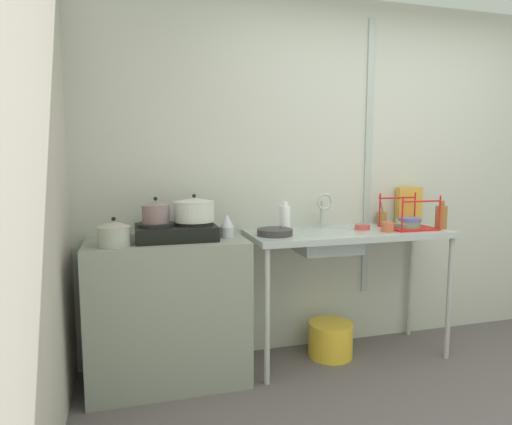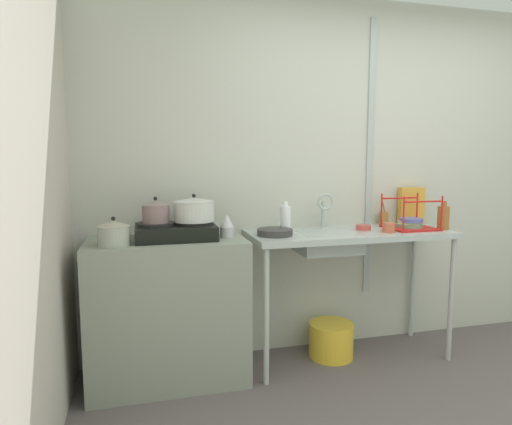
{
  "view_description": "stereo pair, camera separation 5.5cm",
  "coord_description": "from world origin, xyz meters",
  "px_view_note": "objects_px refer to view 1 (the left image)",
  "views": [
    {
      "loc": [
        -1.85,
        -1.38,
        1.41
      ],
      "look_at": [
        -1.07,
        1.37,
        1.06
      ],
      "focal_mm": 31.22,
      "sensor_mm": 36.0,
      "label": 1
    },
    {
      "loc": [
        -1.8,
        -1.4,
        1.41
      ],
      "look_at": [
        -1.07,
        1.37,
        1.06
      ],
      "focal_mm": 31.22,
      "sensor_mm": 36.0,
      "label": 2
    }
  ],
  "objects_px": {
    "pot_beside_stove": "(114,234)",
    "cereal_box": "(409,205)",
    "cup_by_rack": "(388,227)",
    "bottle_by_sink": "(285,219)",
    "sink_basin": "(327,242)",
    "small_bowl_on_drainboard": "(362,227)",
    "dish_rack": "(408,223)",
    "percolator": "(227,226)",
    "bottle_by_rack": "(441,217)",
    "frying_pan": "(275,232)",
    "faucet": "(324,205)",
    "utensil_jar": "(382,218)",
    "pot_on_right_burner": "(194,210)",
    "pot_on_left_burner": "(156,212)",
    "stove": "(176,231)",
    "bucket_on_floor": "(330,339)"
  },
  "relations": [
    {
      "from": "pot_on_right_burner",
      "to": "cereal_box",
      "type": "distance_m",
      "value": 1.71
    },
    {
      "from": "pot_beside_stove",
      "to": "cereal_box",
      "type": "relative_size",
      "value": 0.67
    },
    {
      "from": "percolator",
      "to": "bottle_by_rack",
      "type": "bearing_deg",
      "value": -2.79
    },
    {
      "from": "pot_on_left_burner",
      "to": "sink_basin",
      "type": "height_order",
      "value": "pot_on_left_burner"
    },
    {
      "from": "percolator",
      "to": "bottle_by_rack",
      "type": "xyz_separation_m",
      "value": [
        1.54,
        -0.08,
        0.01
      ]
    },
    {
      "from": "bucket_on_floor",
      "to": "utensil_jar",
      "type": "bearing_deg",
      "value": 19.85
    },
    {
      "from": "cereal_box",
      "to": "utensil_jar",
      "type": "bearing_deg",
      "value": -175.61
    },
    {
      "from": "sink_basin",
      "to": "dish_rack",
      "type": "xyz_separation_m",
      "value": [
        0.63,
        -0.01,
        0.11
      ]
    },
    {
      "from": "sink_basin",
      "to": "cereal_box",
      "type": "height_order",
      "value": "cereal_box"
    },
    {
      "from": "pot_on_left_burner",
      "to": "small_bowl_on_drainboard",
      "type": "relative_size",
      "value": 1.58
    },
    {
      "from": "pot_on_right_burner",
      "to": "percolator",
      "type": "distance_m",
      "value": 0.23
    },
    {
      "from": "cup_by_rack",
      "to": "cereal_box",
      "type": "xyz_separation_m",
      "value": [
        0.39,
        0.33,
        0.11
      ]
    },
    {
      "from": "pot_on_right_burner",
      "to": "cup_by_rack",
      "type": "bearing_deg",
      "value": -4.9
    },
    {
      "from": "bottle_by_rack",
      "to": "sink_basin",
      "type": "bearing_deg",
      "value": 173.74
    },
    {
      "from": "frying_pan",
      "to": "cup_by_rack",
      "type": "relative_size",
      "value": 2.66
    },
    {
      "from": "pot_beside_stove",
      "to": "frying_pan",
      "type": "relative_size",
      "value": 0.8
    },
    {
      "from": "sink_basin",
      "to": "utensil_jar",
      "type": "relative_size",
      "value": 1.94
    },
    {
      "from": "stove",
      "to": "pot_on_right_burner",
      "type": "distance_m",
      "value": 0.18
    },
    {
      "from": "cup_by_rack",
      "to": "bottle_by_sink",
      "type": "xyz_separation_m",
      "value": [
        -0.68,
        0.18,
        0.06
      ]
    },
    {
      "from": "cup_by_rack",
      "to": "bucket_on_floor",
      "type": "height_order",
      "value": "cup_by_rack"
    },
    {
      "from": "pot_on_right_burner",
      "to": "utensil_jar",
      "type": "xyz_separation_m",
      "value": [
        1.46,
        0.21,
        -0.13
      ]
    },
    {
      "from": "stove",
      "to": "faucet",
      "type": "distance_m",
      "value": 1.07
    },
    {
      "from": "stove",
      "to": "bucket_on_floor",
      "type": "relative_size",
      "value": 1.55
    },
    {
      "from": "percolator",
      "to": "pot_on_left_burner",
      "type": "bearing_deg",
      "value": 177.01
    },
    {
      "from": "percolator",
      "to": "dish_rack",
      "type": "bearing_deg",
      "value": 0.17
    },
    {
      "from": "pot_on_left_burner",
      "to": "cup_by_rack",
      "type": "distance_m",
      "value": 1.55
    },
    {
      "from": "bottle_by_sink",
      "to": "utensil_jar",
      "type": "xyz_separation_m",
      "value": [
        0.83,
        0.14,
        -0.04
      ]
    },
    {
      "from": "frying_pan",
      "to": "cereal_box",
      "type": "xyz_separation_m",
      "value": [
        1.17,
        0.25,
        0.12
      ]
    },
    {
      "from": "faucet",
      "to": "dish_rack",
      "type": "relative_size",
      "value": 0.81
    },
    {
      "from": "utensil_jar",
      "to": "bucket_on_floor",
      "type": "distance_m",
      "value": 0.99
    },
    {
      "from": "frying_pan",
      "to": "bottle_by_sink",
      "type": "xyz_separation_m",
      "value": [
        0.11,
        0.1,
        0.07
      ]
    },
    {
      "from": "frying_pan",
      "to": "faucet",
      "type": "bearing_deg",
      "value": 21.25
    },
    {
      "from": "faucet",
      "to": "pot_on_left_burner",
      "type": "bearing_deg",
      "value": -173.63
    },
    {
      "from": "sink_basin",
      "to": "cup_by_rack",
      "type": "bearing_deg",
      "value": -14.87
    },
    {
      "from": "percolator",
      "to": "dish_rack",
      "type": "relative_size",
      "value": 0.47
    },
    {
      "from": "pot_on_right_burner",
      "to": "bottle_by_sink",
      "type": "bearing_deg",
      "value": 6.37
    },
    {
      "from": "dish_rack",
      "to": "bottle_by_sink",
      "type": "bearing_deg",
      "value": 174.42
    },
    {
      "from": "sink_basin",
      "to": "bottle_by_sink",
      "type": "bearing_deg",
      "value": 164.95
    },
    {
      "from": "sink_basin",
      "to": "faucet",
      "type": "relative_size",
      "value": 1.63
    },
    {
      "from": "sink_basin",
      "to": "small_bowl_on_drainboard",
      "type": "bearing_deg",
      "value": 6.06
    },
    {
      "from": "cup_by_rack",
      "to": "utensil_jar",
      "type": "bearing_deg",
      "value": 64.66
    },
    {
      "from": "bottle_by_sink",
      "to": "cereal_box",
      "type": "relative_size",
      "value": 0.75
    },
    {
      "from": "bottle_by_sink",
      "to": "bottle_by_rack",
      "type": "xyz_separation_m",
      "value": [
        1.12,
        -0.17,
        -0.01
      ]
    },
    {
      "from": "percolator",
      "to": "cereal_box",
      "type": "height_order",
      "value": "cereal_box"
    },
    {
      "from": "pot_beside_stove",
      "to": "bottle_by_rack",
      "type": "height_order",
      "value": "bottle_by_rack"
    },
    {
      "from": "faucet",
      "to": "small_bowl_on_drainboard",
      "type": "distance_m",
      "value": 0.31
    },
    {
      "from": "stove",
      "to": "bottle_by_rack",
      "type": "relative_size",
      "value": 2.43
    },
    {
      "from": "pot_on_right_burner",
      "to": "cereal_box",
      "type": "xyz_separation_m",
      "value": [
        1.69,
        0.21,
        -0.04
      ]
    },
    {
      "from": "dish_rack",
      "to": "percolator",
      "type": "bearing_deg",
      "value": -179.83
    },
    {
      "from": "stove",
      "to": "sink_basin",
      "type": "bearing_deg",
      "value": -0.34
    }
  ]
}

